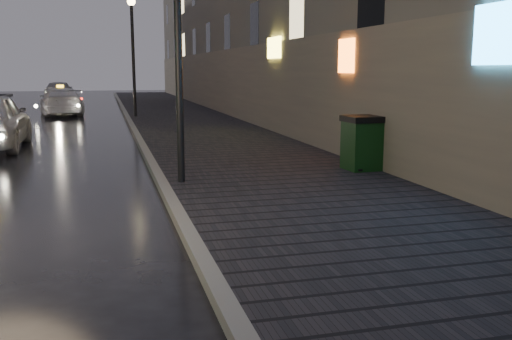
# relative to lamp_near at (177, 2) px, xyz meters

# --- Properties ---
(sidewalk) EXTENTS (4.60, 58.00, 0.15)m
(sidewalk) POSITION_rel_lamp_near_xyz_m (2.05, 15.00, -3.41)
(sidewalk) COLOR black
(sidewalk) RESTS_ON ground
(curb) EXTENTS (0.20, 58.00, 0.15)m
(curb) POSITION_rel_lamp_near_xyz_m (-0.35, 15.00, -3.41)
(curb) COLOR slate
(curb) RESTS_ON ground
(lamp_near) EXTENTS (0.36, 0.36, 5.28)m
(lamp_near) POSITION_rel_lamp_near_xyz_m (0.00, 0.00, 0.00)
(lamp_near) COLOR black
(lamp_near) RESTS_ON sidewalk
(lamp_far) EXTENTS (0.36, 0.36, 5.28)m
(lamp_far) POSITION_rel_lamp_near_xyz_m (0.00, 16.00, 0.00)
(lamp_far) COLOR black
(lamp_far) RESTS_ON sidewalk
(trash_bin) EXTENTS (0.79, 0.79, 1.16)m
(trash_bin) POSITION_rel_lamp_near_xyz_m (3.95, 0.35, -2.75)
(trash_bin) COLOR black
(trash_bin) RESTS_ON sidewalk
(taxi_mid) EXTENTS (2.55, 4.96, 1.38)m
(taxi_mid) POSITION_rel_lamp_near_xyz_m (-3.46, 19.56, -2.80)
(taxi_mid) COLOR silver
(taxi_mid) RESTS_ON ground
(car_far) EXTENTS (2.06, 4.40, 1.45)m
(car_far) POSITION_rel_lamp_near_xyz_m (-4.54, 34.38, -2.76)
(car_far) COLOR #A8A7AF
(car_far) RESTS_ON ground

